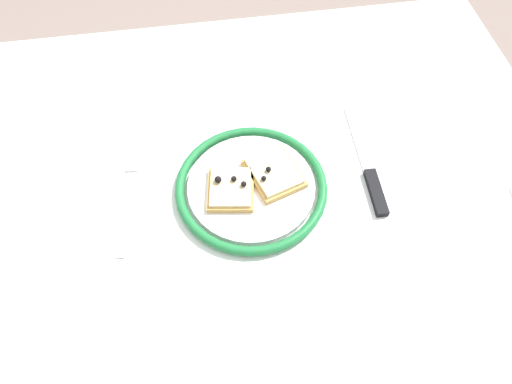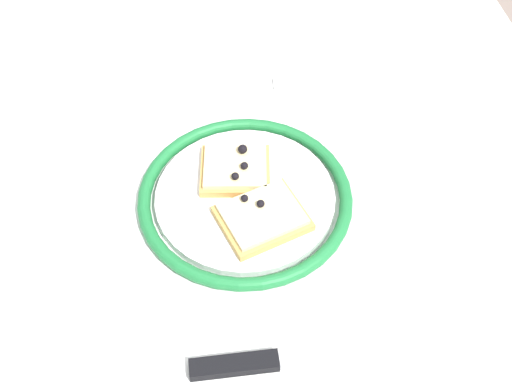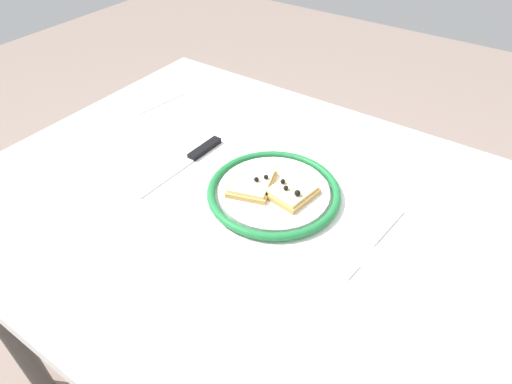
% 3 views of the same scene
% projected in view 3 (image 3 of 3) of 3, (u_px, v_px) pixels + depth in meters
% --- Properties ---
extents(dining_table, '(1.17, 0.84, 0.71)m').
position_uv_depth(dining_table, '(268.00, 238.00, 0.87)').
color(dining_table, white).
rests_on(dining_table, ground_plane).
extents(plate, '(0.26, 0.26, 0.02)m').
position_uv_depth(plate, '(274.00, 192.00, 0.85)').
color(plate, white).
rests_on(plate, dining_table).
extents(pizza_slice_near, '(0.09, 0.09, 0.03)m').
position_uv_depth(pizza_slice_near, '(292.00, 192.00, 0.83)').
color(pizza_slice_near, tan).
rests_on(pizza_slice_near, plate).
extents(pizza_slice_far, '(0.10, 0.11, 0.03)m').
position_uv_depth(pizza_slice_far, '(252.00, 183.00, 0.85)').
color(pizza_slice_far, tan).
rests_on(pizza_slice_far, plate).
extents(knife, '(0.03, 0.24, 0.01)m').
position_uv_depth(knife, '(195.00, 156.00, 0.94)').
color(knife, silver).
rests_on(knife, dining_table).
extents(fork, '(0.04, 0.20, 0.00)m').
position_uv_depth(fork, '(373.00, 242.00, 0.76)').
color(fork, silver).
rests_on(fork, dining_table).
extents(napkin, '(0.15, 0.16, 0.00)m').
position_uv_depth(napkin, '(147.00, 95.00, 1.15)').
color(napkin, white).
rests_on(napkin, dining_table).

